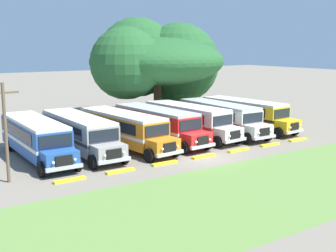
% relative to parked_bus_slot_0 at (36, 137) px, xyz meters
% --- Properties ---
extents(ground_plane, '(220.00, 220.00, 0.00)m').
position_rel_parked_bus_slot_0_xyz_m(ground_plane, '(10.33, -6.61, -1.58)').
color(ground_plane, slate).
extents(foreground_grass_strip, '(80.00, 10.20, 0.01)m').
position_rel_parked_bus_slot_0_xyz_m(foreground_grass_strip, '(10.33, -14.15, -1.58)').
color(foreground_grass_strip, olive).
rests_on(foreground_grass_strip, ground_plane).
extents(parked_bus_slot_0, '(2.69, 10.84, 2.82)m').
position_rel_parked_bus_slot_0_xyz_m(parked_bus_slot_0, '(0.00, 0.00, 0.00)').
color(parked_bus_slot_0, '#23519E').
rests_on(parked_bus_slot_0, ground_plane).
extents(parked_bus_slot_1, '(2.78, 10.85, 2.82)m').
position_rel_parked_bus_slot_0_xyz_m(parked_bus_slot_1, '(3.31, -0.17, 0.00)').
color(parked_bus_slot_1, '#9E9993').
rests_on(parked_bus_slot_1, ground_plane).
extents(parked_bus_slot_2, '(3.68, 10.99, 2.82)m').
position_rel_parked_bus_slot_0_xyz_m(parked_bus_slot_2, '(6.90, -0.65, 0.00)').
color(parked_bus_slot_2, orange).
rests_on(parked_bus_slot_2, ground_plane).
extents(parked_bus_slot_3, '(3.40, 10.95, 2.82)m').
position_rel_parked_bus_slot_0_xyz_m(parked_bus_slot_3, '(10.36, -0.18, 0.00)').
color(parked_bus_slot_3, red).
rests_on(parked_bus_slot_3, ground_plane).
extents(parked_bus_slot_4, '(3.50, 10.96, 2.82)m').
position_rel_parked_bus_slot_0_xyz_m(parked_bus_slot_4, '(13.77, 0.04, 0.00)').
color(parked_bus_slot_4, silver).
rests_on(parked_bus_slot_4, ground_plane).
extents(parked_bus_slot_5, '(2.77, 10.85, 2.82)m').
position_rel_parked_bus_slot_0_xyz_m(parked_bus_slot_5, '(17.16, -0.41, 0.00)').
color(parked_bus_slot_5, silver).
rests_on(parked_bus_slot_5, ground_plane).
extents(parked_bus_slot_6, '(3.50, 10.96, 2.82)m').
position_rel_parked_bus_slot_0_xyz_m(parked_bus_slot_6, '(20.62, -0.14, 0.00)').
color(parked_bus_slot_6, yellow).
rests_on(parked_bus_slot_6, ground_plane).
extents(curb_wheelstop_0, '(2.00, 0.36, 0.15)m').
position_rel_parked_bus_slot_0_xyz_m(curb_wheelstop_0, '(-0.01, -6.65, -1.51)').
color(curb_wheelstop_0, yellow).
rests_on(curb_wheelstop_0, ground_plane).
extents(curb_wheelstop_1, '(2.00, 0.36, 0.15)m').
position_rel_parked_bus_slot_0_xyz_m(curb_wheelstop_1, '(3.43, -6.65, -1.51)').
color(curb_wheelstop_1, yellow).
rests_on(curb_wheelstop_1, ground_plane).
extents(curb_wheelstop_2, '(2.00, 0.36, 0.15)m').
position_rel_parked_bus_slot_0_xyz_m(curb_wheelstop_2, '(6.88, -6.65, -1.51)').
color(curb_wheelstop_2, yellow).
rests_on(curb_wheelstop_2, ground_plane).
extents(curb_wheelstop_3, '(2.00, 0.36, 0.15)m').
position_rel_parked_bus_slot_0_xyz_m(curb_wheelstop_3, '(10.33, -6.65, -1.51)').
color(curb_wheelstop_3, yellow).
rests_on(curb_wheelstop_3, ground_plane).
extents(curb_wheelstop_4, '(2.00, 0.36, 0.15)m').
position_rel_parked_bus_slot_0_xyz_m(curb_wheelstop_4, '(13.78, -6.65, -1.51)').
color(curb_wheelstop_4, yellow).
rests_on(curb_wheelstop_4, ground_plane).
extents(curb_wheelstop_5, '(2.00, 0.36, 0.15)m').
position_rel_parked_bus_slot_0_xyz_m(curb_wheelstop_5, '(17.22, -6.65, -1.51)').
color(curb_wheelstop_5, yellow).
rests_on(curb_wheelstop_5, ground_plane).
extents(curb_wheelstop_6, '(2.00, 0.36, 0.15)m').
position_rel_parked_bus_slot_0_xyz_m(curb_wheelstop_6, '(20.67, -6.65, -1.51)').
color(curb_wheelstop_6, yellow).
rests_on(curb_wheelstop_6, ground_plane).
extents(broad_shade_tree, '(17.02, 15.98, 11.37)m').
position_rel_parked_bus_slot_0_xyz_m(broad_shade_tree, '(16.85, 10.76, 4.80)').
color(broad_shade_tree, brown).
rests_on(broad_shade_tree, ground_plane).
extents(utility_pole, '(1.80, 0.20, 6.01)m').
position_rel_parked_bus_slot_0_xyz_m(utility_pole, '(-3.14, -4.81, 1.66)').
color(utility_pole, brown).
rests_on(utility_pole, ground_plane).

